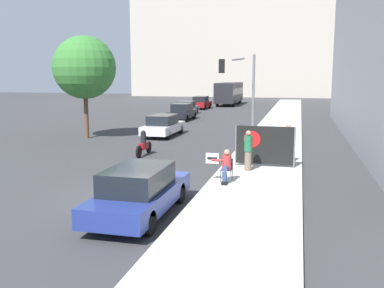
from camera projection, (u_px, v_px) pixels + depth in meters
name	position (u px, v px, depth m)	size (l,w,h in m)	color
ground_plane	(131.00, 199.00, 14.01)	(160.00, 160.00, 0.00)	#38383A
sidewalk_curb	(274.00, 138.00, 27.46)	(3.39, 90.00, 0.15)	beige
building_backdrop_far	(266.00, 0.00, 83.37)	(52.00, 12.00, 37.46)	#BCB2A3
seated_protester	(226.00, 165.00, 15.62)	(0.97, 0.77, 1.20)	#474C56
jogger_on_sidewalk	(248.00, 150.00, 17.51)	(0.34, 0.34, 1.67)	#756651
pedestrian_behind	(288.00, 143.00, 18.98)	(0.34, 0.34, 1.75)	#334775
protest_banner	(264.00, 145.00, 18.29)	(2.55, 0.06, 1.74)	slate
traffic_light_pole	(241.00, 83.00, 26.31)	(2.12, 1.89, 5.17)	slate
parked_car_curbside	(140.00, 191.00, 12.29)	(1.76, 4.66, 1.45)	navy
car_on_road_nearest	(163.00, 125.00, 28.77)	(1.77, 4.73, 1.44)	silver
car_on_road_midblock	(182.00, 112.00, 39.33)	(1.72, 4.69, 1.53)	black
car_on_road_distant	(186.00, 108.00, 45.24)	(1.75, 4.58, 1.38)	#565B60
car_on_road_far_lane	(201.00, 103.00, 52.74)	(1.76, 4.66, 1.55)	maroon
city_bus_on_road	(229.00, 92.00, 59.81)	(2.50, 10.23, 3.09)	#232328
motorcycle_on_road	(144.00, 145.00, 21.74)	(0.28, 2.04, 1.29)	maroon
street_tree_near_curb	(84.00, 68.00, 27.18)	(4.00, 4.00, 6.54)	brown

